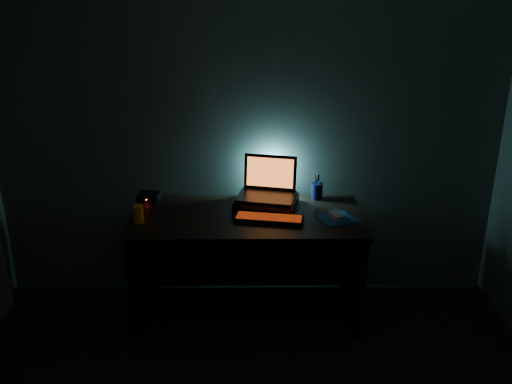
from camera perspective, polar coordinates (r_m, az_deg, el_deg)
room at (r=2.03m, az=-1.35°, el=-7.97°), size 3.50×4.00×2.50m
desk at (r=3.86m, az=-0.88°, el=-5.50°), size 1.50×0.70×0.75m
riser at (r=3.83m, az=1.04°, el=-1.01°), size 0.46×0.38×0.06m
laptop at (r=3.84m, az=1.20°, el=0.52°), size 0.43×0.36×0.26m
keyboard at (r=3.62m, az=1.31°, el=-2.67°), size 0.45×0.21×0.03m
mousepad at (r=3.68m, az=8.05°, el=-2.66°), size 0.28×0.27×0.00m
mouse at (r=3.67m, az=8.06°, el=-2.39°), size 0.10×0.13×0.03m
pen_cup at (r=3.96m, az=6.13°, el=0.10°), size 0.09×0.09×0.11m
juice_glass at (r=3.65m, az=-11.66°, el=-2.17°), size 0.08×0.08×0.11m
router at (r=4.00m, az=-10.66°, el=-0.44°), size 0.16×0.13×0.05m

